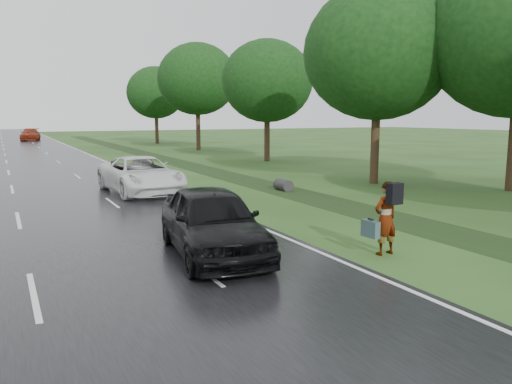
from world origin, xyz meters
name	(u,v)px	position (x,y,z in m)	size (l,w,h in m)	color
ground	(34,298)	(0.00, 0.00, 0.00)	(220.00, 220.00, 0.00)	#253F16
road	(4,151)	(0.00, 45.00, 0.02)	(14.00, 180.00, 0.04)	black
edge_stripe_east	(76,149)	(6.75, 45.00, 0.04)	(0.12, 180.00, 0.01)	silver
center_line	(4,151)	(0.00, 45.00, 0.04)	(0.12, 180.00, 0.01)	silver
drainage_ditch	(213,172)	(11.50, 18.71, 0.04)	(2.20, 120.00, 0.56)	black
tree_east_b	(378,52)	(17.00, 10.00, 6.68)	(7.60, 7.60, 10.11)	#342515
tree_east_c	(267,81)	(18.20, 24.00, 6.14)	(7.00, 7.00, 9.29)	#342515
tree_east_d	(197,79)	(17.80, 38.00, 7.15)	(8.00, 8.00, 10.76)	#342515
tree_east_f	(156,93)	(17.50, 52.00, 6.37)	(7.20, 7.20, 9.62)	#342515
pedestrian	(385,217)	(8.18, -0.78, 0.98)	(0.86, 0.75, 1.89)	#A5998C
white_pickup	(141,175)	(5.23, 12.11, 0.86)	(2.73, 5.92, 1.64)	white
dark_sedan	(212,221)	(4.22, 1.09, 0.91)	(2.05, 5.09, 1.73)	black
far_car_red	(30,134)	(3.63, 67.48, 0.88)	(2.35, 5.78, 1.68)	maroon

